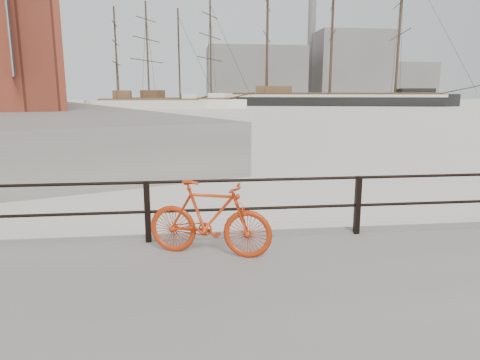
{
  "coord_description": "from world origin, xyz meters",
  "views": [
    {
      "loc": [
        -2.82,
        -6.88,
        2.7
      ],
      "look_at": [
        -1.81,
        1.5,
        1.0
      ],
      "focal_mm": 32.0,
      "sensor_mm": 36.0,
      "label": 1
    }
  ],
  "objects_px": {
    "bicycle": "(209,218)",
    "schooner_mid": "(180,107)",
    "barque_black": "(329,106)",
    "schooner_left": "(150,108)"
  },
  "relations": [
    {
      "from": "bicycle",
      "to": "schooner_mid",
      "type": "relative_size",
      "value": 0.06
    },
    {
      "from": "bicycle",
      "to": "schooner_mid",
      "type": "height_order",
      "value": "schooner_mid"
    },
    {
      "from": "barque_black",
      "to": "schooner_left",
      "type": "bearing_deg",
      "value": -145.95
    },
    {
      "from": "bicycle",
      "to": "schooner_left",
      "type": "height_order",
      "value": "schooner_left"
    },
    {
      "from": "bicycle",
      "to": "schooner_left",
      "type": "xyz_separation_m",
      "value": [
        -7.46,
        78.14,
        -0.91
      ]
    },
    {
      "from": "bicycle",
      "to": "barque_black",
      "type": "bearing_deg",
      "value": 90.16
    },
    {
      "from": "schooner_left",
      "to": "barque_black",
      "type": "bearing_deg",
      "value": 17.07
    },
    {
      "from": "schooner_mid",
      "to": "schooner_left",
      "type": "distance_m",
      "value": 7.51
    },
    {
      "from": "schooner_left",
      "to": "schooner_mid",
      "type": "bearing_deg",
      "value": 40.38
    },
    {
      "from": "schooner_mid",
      "to": "barque_black",
      "type": "bearing_deg",
      "value": 39.5
    }
  ]
}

